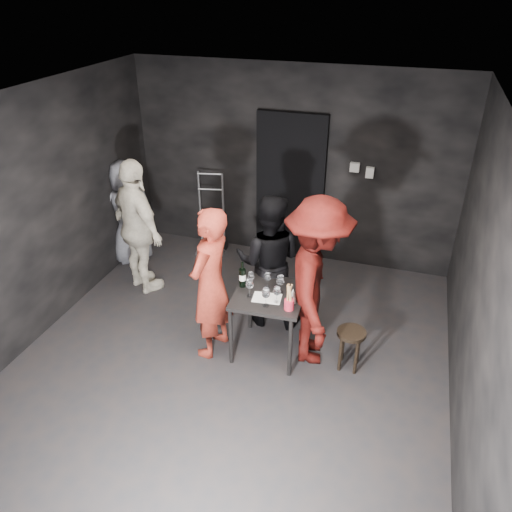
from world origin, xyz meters
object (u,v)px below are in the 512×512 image
(stool, at_px, (351,340))
(bystander_cream, at_px, (137,216))
(tasting_table, at_px, (269,301))
(hand_truck, at_px, (212,237))
(woman_black, at_px, (269,257))
(man_maroon, at_px, (318,265))
(server_red, at_px, (210,274))
(breadstick_cup, at_px, (289,298))
(wine_bottle, at_px, (242,277))
(bystander_grey, at_px, (128,213))

(stool, distance_m, bystander_cream, 2.97)
(tasting_table, bearing_deg, hand_truck, 126.93)
(woman_black, distance_m, man_maroon, 0.84)
(tasting_table, xyz_separation_m, server_red, (-0.59, -0.16, 0.32))
(stool, distance_m, breadstick_cup, 0.84)
(wine_bottle, distance_m, breadstick_cup, 0.63)
(man_maroon, distance_m, breadstick_cup, 0.43)
(stool, bearing_deg, wine_bottle, 177.45)
(woman_black, bearing_deg, wine_bottle, 67.27)
(hand_truck, bearing_deg, server_red, -79.60)
(bystander_cream, distance_m, wine_bottle, 1.75)
(tasting_table, relative_size, bystander_cream, 0.36)
(hand_truck, xyz_separation_m, woman_black, (1.29, -1.39, 0.64))
(stool, xyz_separation_m, man_maroon, (-0.41, 0.08, 0.78))
(server_red, bearing_deg, man_maroon, 110.85)
(hand_truck, distance_m, stool, 3.05)
(hand_truck, relative_size, bystander_grey, 0.82)
(bystander_grey, relative_size, wine_bottle, 4.98)
(server_red, xyz_separation_m, bystander_cream, (-1.33, 0.87, 0.07))
(tasting_table, bearing_deg, stool, -0.35)
(hand_truck, distance_m, bystander_grey, 1.27)
(tasting_table, xyz_separation_m, bystander_cream, (-1.92, 0.71, 0.39))
(woman_black, height_order, breadstick_cup, woman_black)
(hand_truck, bearing_deg, bystander_cream, -122.48)
(server_red, xyz_separation_m, breadstick_cup, (0.85, -0.04, -0.08))
(stool, relative_size, wine_bottle, 1.59)
(bystander_grey, bearing_deg, man_maroon, 113.87)
(man_maroon, height_order, bystander_cream, man_maroon)
(server_red, height_order, breadstick_cup, server_red)
(tasting_table, height_order, wine_bottle, wine_bottle)
(bystander_grey, bearing_deg, breadstick_cup, 107.61)
(tasting_table, xyz_separation_m, breadstick_cup, (0.26, -0.20, 0.24))
(man_maroon, xyz_separation_m, breadstick_cup, (-0.21, -0.28, -0.25))
(tasting_table, relative_size, stool, 1.60)
(bystander_cream, height_order, wine_bottle, bystander_cream)
(tasting_table, height_order, bystander_cream, bystander_cream)
(woman_black, relative_size, bystander_cream, 0.83)
(tasting_table, distance_m, man_maroon, 0.69)
(hand_truck, xyz_separation_m, bystander_cream, (-0.46, -1.23, 0.82))
(wine_bottle, bearing_deg, server_red, -142.62)
(stool, xyz_separation_m, breadstick_cup, (-0.62, -0.20, 0.53))
(hand_truck, distance_m, wine_bottle, 2.31)
(tasting_table, xyz_separation_m, stool, (0.89, -0.01, -0.29))
(stool, bearing_deg, breadstick_cup, -162.41)
(hand_truck, bearing_deg, man_maroon, -56.05)
(tasting_table, height_order, woman_black, woman_black)
(bystander_grey, bearing_deg, stool, 115.26)
(breadstick_cup, bearing_deg, bystander_grey, 150.54)
(wine_bottle, bearing_deg, breadstick_cup, -23.55)
(wine_bottle, bearing_deg, hand_truck, 121.25)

